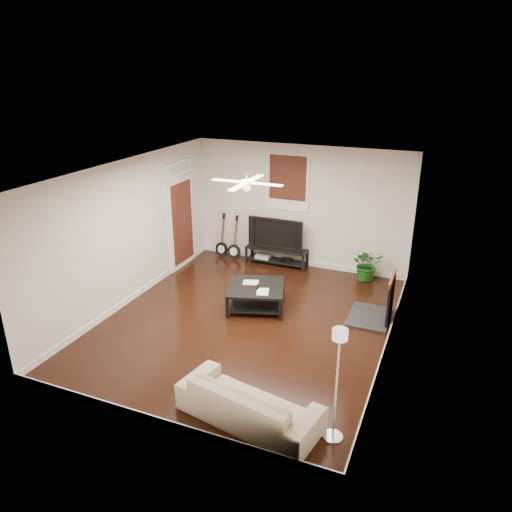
% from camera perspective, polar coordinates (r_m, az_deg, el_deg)
% --- Properties ---
extents(room, '(5.01, 6.01, 2.81)m').
position_cam_1_polar(room, '(8.50, -1.04, 0.65)').
color(room, black).
rests_on(room, ground).
extents(brick_accent, '(0.02, 2.20, 2.80)m').
position_cam_1_polar(brick_accent, '(8.83, 16.62, 0.55)').
color(brick_accent, '#955030').
rests_on(brick_accent, floor).
extents(fireplace, '(0.80, 1.10, 0.92)m').
position_cam_1_polar(fireplace, '(9.23, 14.24, -4.66)').
color(fireplace, black).
rests_on(fireplace, floor).
extents(window_back, '(1.00, 0.06, 1.30)m').
position_cam_1_polar(window_back, '(11.10, 3.72, 8.59)').
color(window_back, '#3C1A10').
rests_on(window_back, wall_back).
extents(door_left, '(0.08, 1.00, 2.50)m').
position_cam_1_polar(door_left, '(11.23, -8.70, 4.85)').
color(door_left, white).
rests_on(door_left, wall_left).
extents(tv_stand, '(1.46, 0.39, 0.41)m').
position_cam_1_polar(tv_stand, '(11.50, 2.41, -0.03)').
color(tv_stand, black).
rests_on(tv_stand, floor).
extents(tv, '(1.30, 0.17, 0.75)m').
position_cam_1_polar(tv, '(11.32, 2.49, 2.73)').
color(tv, black).
rests_on(tv, tv_stand).
extents(coffee_table, '(1.33, 1.33, 0.44)m').
position_cam_1_polar(coffee_table, '(9.51, 0.02, -4.72)').
color(coffee_table, black).
rests_on(coffee_table, floor).
extents(sofa, '(2.05, 1.11, 0.57)m').
position_cam_1_polar(sofa, '(6.70, -0.83, -16.68)').
color(sofa, tan).
rests_on(sofa, floor).
extents(floor_lamp, '(0.31, 0.31, 1.58)m').
position_cam_1_polar(floor_lamp, '(6.20, 9.35, -14.71)').
color(floor_lamp, white).
rests_on(floor_lamp, floor).
extents(potted_plant, '(0.83, 0.78, 0.73)m').
position_cam_1_polar(potted_plant, '(10.89, 12.87, -0.95)').
color(potted_plant, '#175016').
rests_on(potted_plant, floor).
extents(guitar_left, '(0.36, 0.28, 1.07)m').
position_cam_1_polar(guitar_left, '(11.89, -4.08, 2.38)').
color(guitar_left, black).
rests_on(guitar_left, floor).
extents(guitar_right, '(0.34, 0.25, 1.07)m').
position_cam_1_polar(guitar_right, '(11.72, -2.61, 2.12)').
color(guitar_right, black).
rests_on(guitar_right, floor).
extents(ceiling_fan, '(1.24, 1.24, 0.32)m').
position_cam_1_polar(ceiling_fan, '(8.15, -1.09, 8.56)').
color(ceiling_fan, white).
rests_on(ceiling_fan, ceiling).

